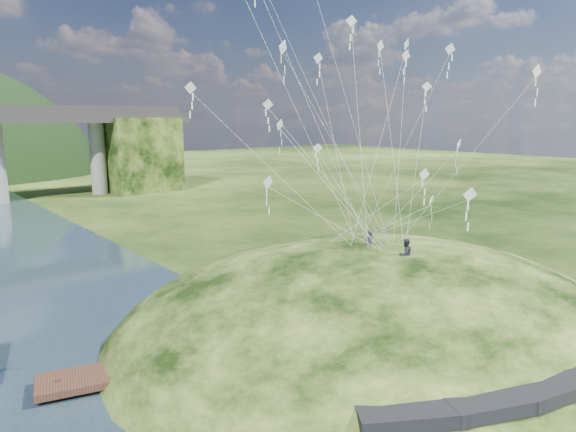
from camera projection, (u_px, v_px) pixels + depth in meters
ground at (302, 372)px, 27.02m from camera, size 320.00×320.00×0.00m
grass_hill at (373, 344)px, 33.81m from camera, size 36.00×32.00×13.00m
footpath at (560, 360)px, 23.90m from camera, size 22.29×5.84×0.83m
wooden_dock at (188, 359)px, 27.43m from camera, size 14.89×6.24×1.06m
kite_flyers at (395, 236)px, 31.91m from camera, size 1.13×3.83×1.97m
kite_swarm at (348, 78)px, 32.39m from camera, size 17.59×16.17×19.56m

